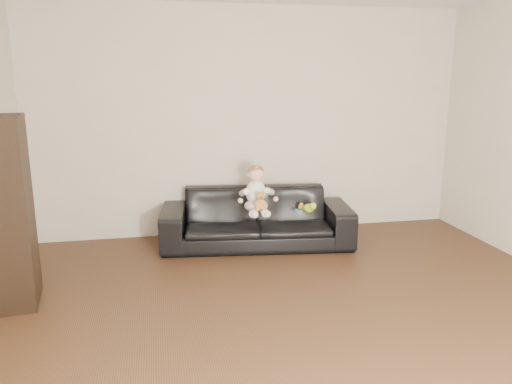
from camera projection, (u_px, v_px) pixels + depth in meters
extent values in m
plane|color=#422917|center=(326.00, 349.00, 3.42)|extent=(5.50, 5.50, 0.00)
plane|color=beige|center=(251.00, 122.00, 5.75)|extent=(5.00, 0.00, 5.00)
imported|color=black|center=(257.00, 218.00, 5.49)|extent=(2.14, 1.04, 0.60)
cube|color=black|center=(5.00, 213.00, 3.95)|extent=(0.45, 0.57, 1.53)
cube|color=silver|center=(2.00, 170.00, 3.88)|extent=(0.21, 0.27, 0.28)
ellipsoid|color=silver|center=(256.00, 206.00, 5.36)|extent=(0.29, 0.27, 0.14)
ellipsoid|color=white|center=(256.00, 192.00, 5.34)|extent=(0.25, 0.22, 0.26)
sphere|color=beige|center=(256.00, 174.00, 5.28)|extent=(0.20, 0.20, 0.17)
ellipsoid|color=#8C603F|center=(256.00, 171.00, 5.28)|extent=(0.21, 0.21, 0.12)
cylinder|color=silver|center=(254.00, 212.00, 5.20)|extent=(0.12, 0.22, 0.08)
cylinder|color=silver|center=(264.00, 211.00, 5.22)|extent=(0.12, 0.22, 0.08)
sphere|color=white|center=(255.00, 215.00, 5.09)|extent=(0.08, 0.08, 0.07)
sphere|color=white|center=(267.00, 214.00, 5.11)|extent=(0.08, 0.08, 0.07)
cylinder|color=white|center=(244.00, 192.00, 5.25)|extent=(0.10, 0.19, 0.12)
cylinder|color=white|center=(269.00, 191.00, 5.30)|extent=(0.10, 0.19, 0.12)
ellipsoid|color=#C48537|center=(260.00, 204.00, 5.19)|extent=(0.12, 0.11, 0.12)
sphere|color=#C48537|center=(260.00, 196.00, 5.16)|extent=(0.10, 0.10, 0.08)
sphere|color=#C48537|center=(257.00, 193.00, 5.15)|extent=(0.04, 0.04, 0.03)
sphere|color=#C48537|center=(263.00, 193.00, 5.16)|extent=(0.04, 0.04, 0.03)
sphere|color=#593819|center=(261.00, 197.00, 5.12)|extent=(0.04, 0.04, 0.03)
ellipsoid|color=#B4D418|center=(309.00, 208.00, 5.34)|extent=(0.16, 0.17, 0.10)
sphere|color=#D06718|center=(301.00, 207.00, 5.45)|extent=(0.09, 0.09, 0.07)
cylinder|color=#188DC6|center=(300.00, 210.00, 5.42)|extent=(0.13, 0.13, 0.01)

